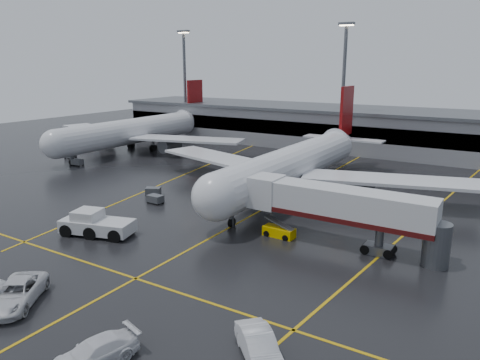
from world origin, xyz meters
The scene contains 21 objects.
ground centered at (0.00, 0.00, 0.00)m, with size 220.00×220.00×0.00m, color black.
apron_line_centre centered at (0.00, 0.00, 0.01)m, with size 0.25×90.00×0.02m, color gold.
apron_line_stop centered at (0.00, -22.00, 0.01)m, with size 60.00×0.25×0.02m, color gold.
apron_line_left centered at (-20.00, 10.00, 0.01)m, with size 0.25×70.00×0.02m, color gold.
apron_line_right centered at (18.00, 10.00, 0.01)m, with size 0.25×70.00×0.02m, color gold.
terminal centered at (0.00, 47.93, 4.32)m, with size 122.00×19.00×8.60m.
light_mast_left centered at (-45.00, 42.00, 14.47)m, with size 3.00×1.20×25.45m.
light_mast_mid centered at (-5.00, 42.00, 14.47)m, with size 3.00×1.20×25.45m.
main_airliner centered at (0.00, 9.70, 4.21)m, with size 48.80×45.60×14.10m.
second_airliner centered at (-42.00, 21.70, 4.21)m, with size 48.80×45.60×14.10m.
jet_bridge centered at (11.87, -6.00, 3.93)m, with size 19.90×3.40×6.05m.
pushback_tractor centered at (-10.95, -16.63, 1.09)m, with size 8.23×5.14×2.74m.
belt_loader centered at (5.88, -6.96, 0.52)m, with size 3.41×1.70×2.12m.
service_van_a centered at (-4.59, -29.80, 0.90)m, with size 2.98×6.46×1.80m, color silver.
service_van_b centered at (6.03, -31.59, 0.79)m, with size 2.21×5.44×1.58m, color white.
service_van_c centered at (14.16, -25.95, 0.87)m, with size 1.84×5.29×1.74m, color silver.
baggage_cart_a centered at (-13.15, -4.89, 0.63)m, with size 2.06×1.40×1.12m.
baggage_cart_b centered at (-15.96, -2.21, 0.63)m, with size 2.38×2.11×1.12m.
baggage_cart_c centered at (-11.24, 6.27, 0.63)m, with size 2.08×1.42×1.12m.
baggage_cart_d centered at (-46.95, 8.60, 0.63)m, with size 2.32×1.90×1.12m.
baggage_cart_e centered at (-40.57, 5.06, 0.63)m, with size 2.10×1.45×1.12m.
Camera 1 is at (25.93, -47.21, 17.53)m, focal length 34.00 mm.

